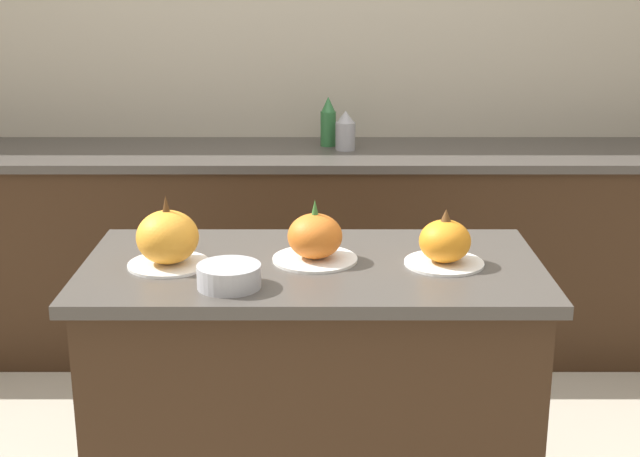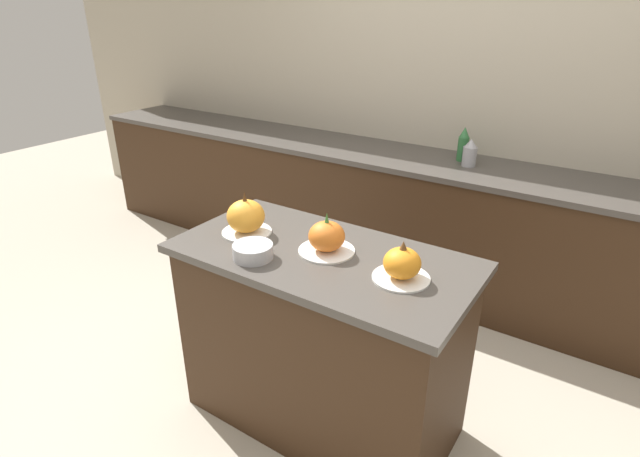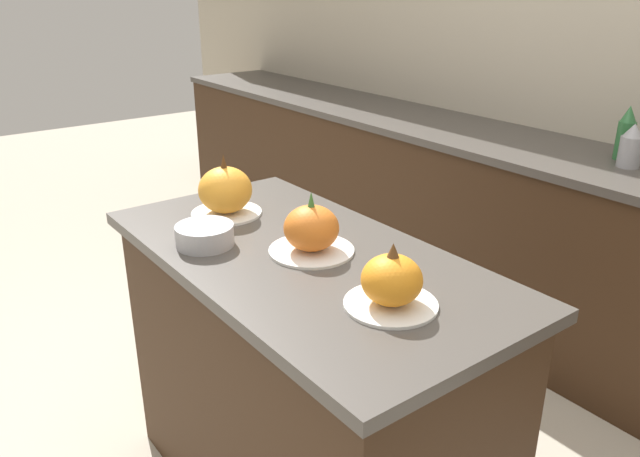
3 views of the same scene
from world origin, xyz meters
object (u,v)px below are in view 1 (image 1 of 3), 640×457
(pumpkin_cake_center, at_px, (312,239))
(mixing_bowl, at_px, (226,276))
(pumpkin_cake_right, at_px, (442,244))
(pumpkin_cake_left, at_px, (164,239))
(bottle_short, at_px, (342,131))
(bottle_tall, at_px, (325,122))

(pumpkin_cake_center, xyz_separation_m, mixing_bowl, (-0.22, -0.21, -0.03))
(pumpkin_cake_right, distance_m, mixing_bowl, 0.60)
(pumpkin_cake_left, distance_m, pumpkin_cake_right, 0.75)
(pumpkin_cake_right, xyz_separation_m, bottle_short, (-0.23, 1.45, 0.04))
(pumpkin_cake_center, height_order, bottle_tall, bottle_tall)
(bottle_short, bearing_deg, pumpkin_cake_right, -81.00)
(pumpkin_cake_center, height_order, mixing_bowl, pumpkin_cake_center)
(pumpkin_cake_right, bearing_deg, bottle_short, 99.00)
(bottle_short, xyz_separation_m, mixing_bowl, (-0.34, -1.63, -0.07))
(pumpkin_cake_center, xyz_separation_m, bottle_tall, (0.05, 1.50, 0.06))
(pumpkin_cake_center, distance_m, bottle_tall, 1.51)
(pumpkin_cake_left, xyz_separation_m, mixing_bowl, (0.18, -0.17, -0.04))
(bottle_short, bearing_deg, pumpkin_cake_center, -94.92)
(pumpkin_cake_right, relative_size, bottle_short, 1.29)
(bottle_short, bearing_deg, mixing_bowl, -101.73)
(bottle_tall, bearing_deg, pumpkin_cake_left, -106.09)
(pumpkin_cake_left, bearing_deg, bottle_short, 70.45)
(pumpkin_cake_left, distance_m, bottle_tall, 1.61)
(pumpkin_cake_center, height_order, bottle_short, bottle_short)
(bottle_short, distance_m, mixing_bowl, 1.67)
(pumpkin_cake_right, height_order, bottle_tall, bottle_tall)
(pumpkin_cake_right, relative_size, bottle_tall, 1.01)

